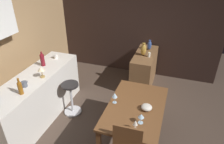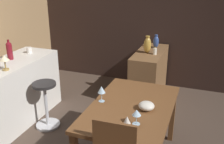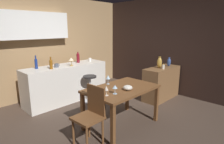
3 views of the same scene
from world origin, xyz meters
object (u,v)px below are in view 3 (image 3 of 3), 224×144
object	(u,v)px
cup_white	(90,60)
vase_brass	(159,63)
wine_bottle_amber	(51,64)
bar_stool	(90,88)
pillar_candle_tall	(163,67)
wine_glass_left	(108,77)
wine_glass_center	(115,87)
fruit_bowl	(128,88)
cup_slate	(57,65)
dining_table	(122,92)
wine_glass_right	(106,89)
wine_bottle_cobalt	(36,63)
wine_bottle_ruby	(78,57)
counter_lamp	(71,60)
vase_ceramic_blue	(169,62)
sideboard_cabinet	(161,83)
chair_near_window	(91,114)

from	to	relation	value
cup_white	vase_brass	bearing A→B (deg)	-61.24
wine_bottle_amber	cup_white	bearing A→B (deg)	7.98
bar_stool	pillar_candle_tall	bearing A→B (deg)	-43.23
wine_glass_left	pillar_candle_tall	size ratio (longest dim) A/B	1.39
wine_glass_center	pillar_candle_tall	bearing A→B (deg)	6.87
wine_glass_center	fruit_bowl	bearing A→B (deg)	-4.79
cup_slate	dining_table	bearing A→B (deg)	-80.93
wine_glass_right	wine_bottle_cobalt	size ratio (longest dim) A/B	0.53
wine_glass_center	wine_bottle_ruby	bearing A→B (deg)	69.83
counter_lamp	vase_ceramic_blue	bearing A→B (deg)	-37.56
dining_table	wine_glass_right	xyz separation A→B (m)	(-0.48, -0.10, 0.20)
cup_slate	counter_lamp	xyz separation A→B (m)	(0.34, -0.10, 0.10)
sideboard_cabinet	wine_bottle_ruby	bearing A→B (deg)	127.81
wine_glass_center	wine_bottle_amber	world-z (taller)	wine_bottle_amber
pillar_candle_tall	wine_bottle_ruby	bearing A→B (deg)	123.39
wine_bottle_ruby	wine_glass_center	bearing A→B (deg)	-110.17
fruit_bowl	pillar_candle_tall	bearing A→B (deg)	8.94
pillar_candle_tall	wine_bottle_cobalt	bearing A→B (deg)	141.40
wine_glass_left	cup_white	size ratio (longest dim) A/B	1.65
wine_glass_left	pillar_candle_tall	xyz separation A→B (m)	(1.64, -0.24, -0.00)
wine_bottle_cobalt	vase_brass	bearing A→B (deg)	-36.04
counter_lamp	chair_near_window	bearing A→B (deg)	-115.46
wine_bottle_amber	pillar_candle_tall	xyz separation A→B (m)	(2.09, -1.58, -0.15)
bar_stool	wine_glass_left	bearing A→B (deg)	-109.22
chair_near_window	wine_glass_right	xyz separation A→B (m)	(0.28, -0.05, 0.35)
dining_table	cup_white	size ratio (longest dim) A/B	12.07
fruit_bowl	vase_brass	xyz separation A→B (m)	(1.69, 0.39, 0.17)
wine_glass_center	fruit_bowl	distance (m)	0.31
pillar_candle_tall	dining_table	bearing A→B (deg)	-176.65
chair_near_window	cup_white	size ratio (longest dim) A/B	8.53
chair_near_window	cup_slate	xyz separation A→B (m)	(0.48, 1.81, 0.44)
dining_table	wine_bottle_amber	distance (m)	1.78
wine_glass_center	counter_lamp	size ratio (longest dim) A/B	0.76
wine_bottle_amber	wine_bottle_ruby	xyz separation A→B (m)	(0.89, 0.23, 0.02)
wine_glass_center	bar_stool	bearing A→B (deg)	65.96
dining_table	wine_bottle_amber	size ratio (longest dim) A/B	4.81
pillar_candle_tall	vase_ceramic_blue	world-z (taller)	vase_ceramic_blue
vase_brass	vase_ceramic_blue	bearing A→B (deg)	-11.34
bar_stool	cup_slate	size ratio (longest dim) A/B	5.16
cup_white	counter_lamp	bearing A→B (deg)	-165.61
wine_bottle_ruby	vase_ceramic_blue	xyz separation A→B (m)	(1.58, -1.75, -0.11)
dining_table	wine_glass_left	xyz separation A→B (m)	(-0.02, 0.33, 0.22)
sideboard_cabinet	wine_bottle_amber	xyz separation A→B (m)	(-2.22, 1.48, 0.61)
wine_bottle_ruby	vase_brass	distance (m)	2.09
sideboard_cabinet	cup_slate	world-z (taller)	cup_slate
wine_bottle_cobalt	vase_brass	size ratio (longest dim) A/B	1.07
wine_glass_left	vase_brass	bearing A→B (deg)	-3.55
wine_bottle_amber	counter_lamp	xyz separation A→B (m)	(0.52, -0.01, 0.02)
wine_glass_left	cup_slate	size ratio (longest dim) A/B	1.39
sideboard_cabinet	cup_slate	distance (m)	2.63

